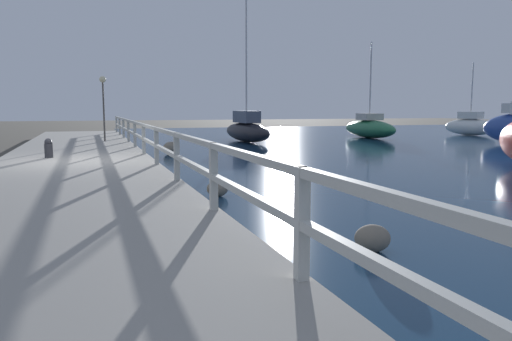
% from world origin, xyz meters
% --- Properties ---
extents(ground_plane, '(120.00, 120.00, 0.00)m').
position_xyz_m(ground_plane, '(0.00, 0.00, 0.00)').
color(ground_plane, '#4C473D').
extents(dock_walkway, '(4.07, 36.00, 0.35)m').
position_xyz_m(dock_walkway, '(0.00, 0.00, 0.17)').
color(dock_walkway, '#9E998E').
rests_on(dock_walkway, ground).
extents(railing, '(0.10, 32.50, 0.92)m').
position_xyz_m(railing, '(1.94, 0.00, 0.98)').
color(railing, beige).
rests_on(railing, dock_walkway).
extents(boulder_downstream, '(0.44, 0.40, 0.33)m').
position_xyz_m(boulder_downstream, '(3.55, -8.77, 0.17)').
color(boulder_downstream, slate).
rests_on(boulder_downstream, ground).
extents(boulder_mid_strip, '(0.42, 0.38, 0.32)m').
position_xyz_m(boulder_mid_strip, '(2.72, -4.48, 0.16)').
color(boulder_mid_strip, slate).
rests_on(boulder_mid_strip, ground).
extents(boulder_far_strip, '(0.63, 0.57, 0.47)m').
position_xyz_m(boulder_far_strip, '(3.32, 4.94, 0.24)').
color(boulder_far_strip, slate).
rests_on(boulder_far_strip, ground).
extents(mooring_bollard, '(0.23, 0.23, 0.54)m').
position_xyz_m(mooring_bollard, '(-0.71, 1.16, 0.62)').
color(mooring_bollard, '#333338').
rests_on(mooring_bollard, dock_walkway).
extents(dock_lamp, '(0.27, 0.27, 2.70)m').
position_xyz_m(dock_lamp, '(1.01, 7.93, 2.40)').
color(dock_lamp, '#514C47').
rests_on(dock_lamp, dock_walkway).
extents(sailboat_white, '(2.16, 3.67, 4.56)m').
position_xyz_m(sailboat_white, '(23.53, 12.03, 0.63)').
color(sailboat_white, white).
rests_on(sailboat_white, water_surface).
extents(sailboat_black, '(1.35, 5.79, 7.37)m').
position_xyz_m(sailboat_black, '(8.10, 10.68, 0.63)').
color(sailboat_black, black).
rests_on(sailboat_black, water_surface).
extents(sailboat_green, '(2.04, 5.70, 5.49)m').
position_xyz_m(sailboat_green, '(15.97, 11.71, 0.58)').
color(sailboat_green, '#236B42').
rests_on(sailboat_green, water_surface).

